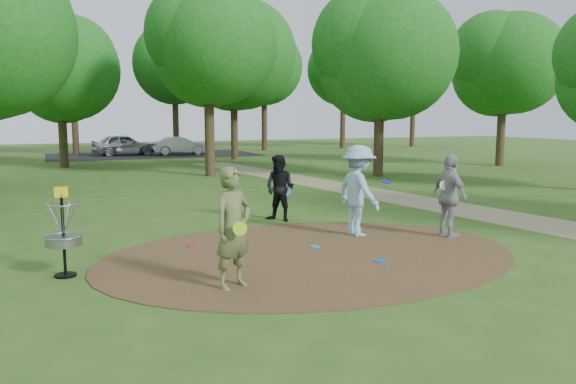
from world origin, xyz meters
name	(u,v)px	position (x,y,z in m)	size (l,w,h in m)	color
ground	(312,255)	(0.00, 0.00, 0.00)	(100.00, 100.00, 0.00)	#2D5119
dirt_clearing	(312,254)	(0.00, 0.00, 0.01)	(8.40, 8.40, 0.02)	#47301C
footpath	(495,215)	(6.50, 2.00, 0.01)	(2.00, 40.00, 0.01)	#8C7A5B
parking_lot	(154,155)	(2.00, 30.00, 0.00)	(14.00, 8.00, 0.01)	black
player_observer_with_disc	(233,228)	(-2.05, -1.44, 0.97)	(0.84, 0.72, 1.94)	#5E6A3D
player_throwing_with_disc	(358,191)	(1.75, 1.24, 1.03)	(1.31, 1.41, 2.07)	#90BFD7
player_walking_with_disc	(280,188)	(0.78, 3.58, 0.86)	(1.03, 1.06, 1.72)	black
player_waiting_with_disc	(450,196)	(3.52, 0.26, 0.93)	(0.52, 1.09, 1.86)	#979799
disc_ground_cyan	(315,247)	(0.31, 0.51, 0.03)	(0.22, 0.22, 0.02)	#168BB3
disc_ground_blue	(380,261)	(0.94, -1.01, 0.03)	(0.22, 0.22, 0.02)	blue
disc_ground_red	(192,246)	(-2.01, 1.57, 0.03)	(0.22, 0.22, 0.02)	#BD1245
car_left	(124,145)	(0.04, 30.45, 0.73)	(1.71, 4.26, 1.45)	#A4A5AC
car_right	(180,146)	(3.76, 29.50, 0.63)	(1.34, 3.83, 1.26)	#B5B6BD
disc_golf_basket	(63,226)	(-4.50, 0.30, 0.87)	(0.63, 0.63, 1.54)	black
tree_ring	(233,43)	(1.62, 10.15, 5.30)	(37.30, 45.67, 9.62)	#332316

